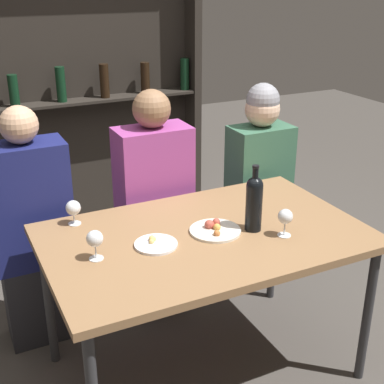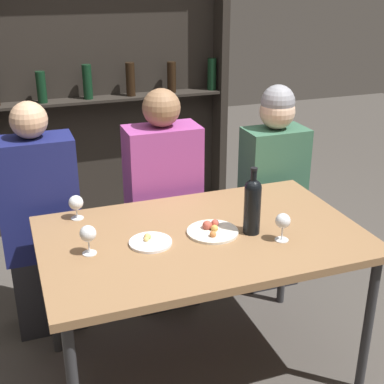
% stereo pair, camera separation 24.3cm
% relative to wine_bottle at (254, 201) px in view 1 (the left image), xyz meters
% --- Properties ---
extents(ground_plane, '(10.00, 10.00, 0.00)m').
position_rel_wine_bottle_xyz_m(ground_plane, '(-0.21, 0.06, -0.89)').
color(ground_plane, '#47423D').
extents(dining_table, '(1.42, 0.89, 0.75)m').
position_rel_wine_bottle_xyz_m(dining_table, '(-0.21, 0.06, -0.20)').
color(dining_table, olive).
rests_on(dining_table, ground_plane).
extents(wine_rack_wall, '(1.83, 0.21, 2.29)m').
position_rel_wine_bottle_xyz_m(wine_rack_wall, '(-0.21, 2.04, 0.28)').
color(wine_rack_wall, '#28231E').
rests_on(wine_rack_wall, ground_plane).
extents(wine_bottle, '(0.07, 0.07, 0.31)m').
position_rel_wine_bottle_xyz_m(wine_bottle, '(0.00, 0.00, 0.00)').
color(wine_bottle, black).
rests_on(wine_bottle, dining_table).
extents(wine_glass_0, '(0.07, 0.07, 0.13)m').
position_rel_wine_bottle_xyz_m(wine_glass_0, '(-0.71, 0.05, -0.05)').
color(wine_glass_0, silver).
rests_on(wine_glass_0, dining_table).
extents(wine_glass_1, '(0.07, 0.07, 0.12)m').
position_rel_wine_bottle_xyz_m(wine_glass_1, '(-0.71, 0.41, -0.06)').
color(wine_glass_1, silver).
rests_on(wine_glass_1, dining_table).
extents(wine_glass_2, '(0.07, 0.07, 0.13)m').
position_rel_wine_bottle_xyz_m(wine_glass_2, '(0.09, -0.11, -0.05)').
color(wine_glass_2, silver).
rests_on(wine_glass_2, dining_table).
extents(food_plate_0, '(0.18, 0.18, 0.04)m').
position_rel_wine_bottle_xyz_m(food_plate_0, '(-0.45, 0.05, -0.13)').
color(food_plate_0, white).
rests_on(food_plate_0, dining_table).
extents(food_plate_1, '(0.23, 0.23, 0.05)m').
position_rel_wine_bottle_xyz_m(food_plate_1, '(-0.16, 0.06, -0.13)').
color(food_plate_1, silver).
rests_on(food_plate_1, dining_table).
extents(seated_person_left, '(0.39, 0.22, 1.26)m').
position_rel_wine_bottle_xyz_m(seated_person_left, '(-0.86, 0.68, -0.30)').
color(seated_person_left, '#26262B').
rests_on(seated_person_left, ground_plane).
extents(seated_person_center, '(0.40, 0.22, 1.28)m').
position_rel_wine_bottle_xyz_m(seated_person_center, '(-0.20, 0.68, -0.29)').
color(seated_person_center, '#26262B').
rests_on(seated_person_center, ground_plane).
extents(seated_person_right, '(0.36, 0.22, 1.25)m').
position_rel_wine_bottle_xyz_m(seated_person_right, '(0.47, 0.68, -0.28)').
color(seated_person_right, '#26262B').
rests_on(seated_person_right, ground_plane).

